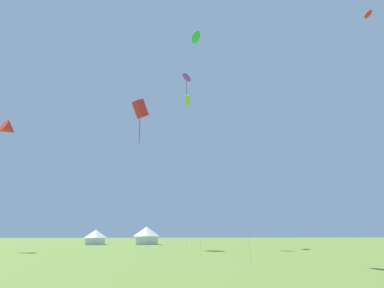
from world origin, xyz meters
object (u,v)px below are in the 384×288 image
object	(u,v)px
kite_red_box	(140,109)
kite_red_delta	(9,129)
festival_tent_right	(147,235)
kite_purple_parafoil	(187,78)
kite_red_parafoil	(368,15)
festival_tent_center	(96,236)
kite_green_parafoil	(196,38)
kite_lime_box	(187,100)

from	to	relation	value
kite_red_box	kite_red_delta	size ratio (longest dim) A/B	1.32
festival_tent_right	kite_purple_parafoil	bearing A→B (deg)	-53.63
kite_red_parafoil	festival_tent_center	distance (m)	58.23
kite_green_parafoil	kite_red_box	world-z (taller)	kite_red_box
festival_tent_center	festival_tent_right	size ratio (longest dim) A/B	0.82
kite_red_parafoil	kite_red_delta	distance (m)	53.45
kite_red_parafoil	kite_red_delta	xyz separation A→B (m)	(-49.90, 8.15, -17.32)
kite_lime_box	festival_tent_right	bearing A→B (deg)	106.98
kite_lime_box	festival_tent_right	distance (m)	27.49
kite_green_parafoil	festival_tent_right	size ratio (longest dim) A/B	4.00
kite_red_parafoil	kite_green_parafoil	world-z (taller)	kite_red_parafoil
kite_red_box	kite_red_parafoil	bearing A→B (deg)	-19.89
kite_red_parafoil	festival_tent_right	xyz separation A→B (m)	(-30.22, 28.87, -31.19)
kite_red_parafoil	kite_lime_box	distance (m)	29.49
kite_purple_parafoil	kite_red_delta	xyz separation A→B (m)	(-25.99, -12.15, -14.82)
kite_red_parafoil	kite_green_parafoil	bearing A→B (deg)	-156.28
kite_red_parafoil	kite_lime_box	size ratio (longest dim) A/B	1.42
kite_purple_parafoil	kite_lime_box	bearing A→B (deg)	-97.26
kite_purple_parafoil	kite_red_box	size ratio (longest dim) A/B	1.39
festival_tent_right	kite_red_parafoil	bearing A→B (deg)	-43.68
kite_red_parafoil	kite_purple_parafoil	bearing A→B (deg)	139.67
kite_red_parafoil	kite_red_box	xyz separation A→B (m)	(-32.42, 11.73, -12.21)
kite_red_box	festival_tent_right	distance (m)	25.66
kite_red_parafoil	kite_red_delta	bearing A→B (deg)	170.73
kite_red_delta	festival_tent_right	distance (m)	31.77
kite_red_delta	festival_tent_center	xyz separation A→B (m)	(10.35, 20.72, -14.19)
kite_red_parafoil	festival_tent_center	xyz separation A→B (m)	(-39.56, 28.87, -31.51)
kite_red_box	kite_purple_parafoil	bearing A→B (deg)	45.23
kite_red_box	festival_tent_center	bearing A→B (deg)	112.62
kite_lime_box	kite_green_parafoil	bearing A→B (deg)	-96.59
kite_red_box	festival_tent_right	bearing A→B (deg)	82.71
kite_green_parafoil	kite_red_box	distance (m)	24.41
kite_green_parafoil	festival_tent_right	xyz separation A→B (m)	(-2.45, 41.07, -17.89)
kite_red_box	festival_tent_right	world-z (taller)	kite_red_box
kite_red_parafoil	kite_green_parafoil	size ratio (longest dim) A/B	1.67
kite_green_parafoil	kite_red_box	size ratio (longest dim) A/B	0.90
kite_red_parafoil	kite_green_parafoil	xyz separation A→B (m)	(-27.77, -12.20, -13.30)
kite_red_parafoil	kite_purple_parafoil	distance (m)	31.47
festival_tent_center	festival_tent_right	xyz separation A→B (m)	(9.33, 0.00, 0.32)
kite_red_parafoil	kite_lime_box	xyz separation A→B (m)	(-25.00, 11.77, -10.30)
kite_green_parafoil	festival_tent_center	distance (m)	46.44
kite_red_box	festival_tent_center	size ratio (longest dim) A/B	5.40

